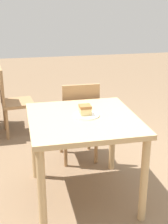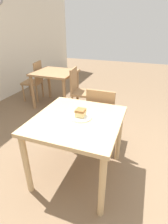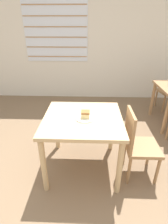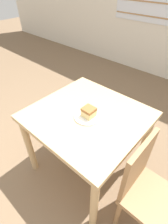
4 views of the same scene
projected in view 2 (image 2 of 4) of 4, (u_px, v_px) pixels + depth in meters
ground_plane at (124, 189)px, 1.86m from camera, size 14.00×14.00×0.00m
dining_table_near at (77, 128)px, 1.79m from camera, size 0.89×0.86×0.73m
dining_table_far at (55, 78)px, 3.53m from camera, size 0.75×0.80×0.72m
chair_near_window at (102, 116)px, 2.36m from camera, size 0.38×0.38×0.86m
chair_far_corner at (79, 90)px, 3.29m from camera, size 0.42×0.42×0.86m
chair_far_opposite at (35, 80)px, 3.87m from camera, size 0.44×0.44×0.86m
plate at (81, 117)px, 1.74m from camera, size 0.20×0.20×0.01m
cake_slice at (81, 113)px, 1.73m from camera, size 0.09×0.09×0.08m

